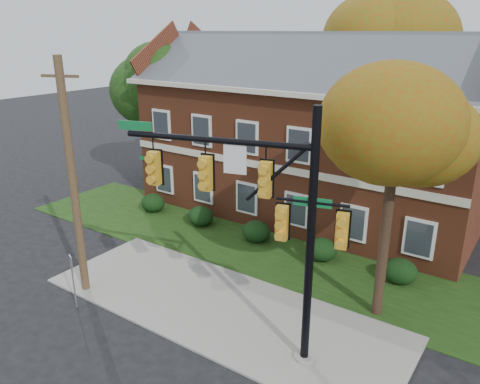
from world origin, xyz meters
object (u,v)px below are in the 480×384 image
Objects in this scene: hedge_left at (201,216)px; sign_post at (72,273)px; tree_near_right at (402,137)px; utility_pole at (73,181)px; apartment_building at (309,124)px; tree_left_rear at (163,83)px; hedge_far_right at (400,271)px; traffic_signal at (263,208)px; hedge_right at (322,249)px; tree_far_rear at (387,47)px; hedge_far_left at (153,203)px; hedge_center at (256,231)px.

sign_post is at bearing -82.99° from hedge_left.
utility_pole is at bearing -154.88° from tree_near_right.
apartment_building reaches higher than tree_left_rear.
apartment_building is at bearing 143.11° from hedge_far_right.
sign_post reaches higher than hedge_left.
tree_near_right is at bearing 41.93° from traffic_signal.
hedge_right is 15.66m from tree_far_rear.
hedge_far_left is 14.23m from traffic_signal.
traffic_signal reaches higher than hedge_center.
hedge_far_right is 0.12× the size of tree_far_rear.
apartment_building is 13.43× the size of hedge_right.
traffic_signal is (-2.61, -4.08, -1.69)m from tree_near_right.
sign_post is (-2.43, -8.70, 0.93)m from hedge_center.
hedge_far_right is 16.51m from tree_far_rear.
hedge_left is at bearing -33.59° from tree_left_rear.
sign_post is (-5.93, -8.70, 0.93)m from hedge_right.
hedge_right is at bearing -17.37° from tree_left_rear.
utility_pole is 4.24× the size of sign_post.
hedge_left is at bearing 180.00° from hedge_far_right.
hedge_far_right is 13.38m from utility_pole.
hedge_far_left is at bearing -122.50° from tree_far_rear.
hedge_right is 3.50m from hedge_far_right.
hedge_far_right is (3.50, 0.00, 0.00)m from hedge_right.
utility_pole is at bearing -63.47° from hedge_far_left.
utility_pole reaches higher than hedge_center.
tree_left_rear is at bearing -173.46° from apartment_building.
apartment_building is at bearing -99.71° from tree_far_rear.
utility_pole reaches higher than tree_near_right.
hedge_center is 1.00× the size of hedge_right.
sign_post reaches higher than hedge_far_left.
apartment_building is 10.97m from tree_near_right.
apartment_building is 13.43× the size of hedge_far_left.
sign_post is (-3.77, -21.79, -7.39)m from tree_far_rear.
tree_left_rear is 18.18m from traffic_signal.
tree_far_rear is 5.39× the size of sign_post.
tree_left_rear is at bearing 144.14° from sign_post.
hedge_left is at bearing 121.53° from sign_post.
hedge_left is at bearing 124.17° from traffic_signal.
hedge_right is 15.17m from tree_left_rear.
traffic_signal is (1.11, -6.91, 4.45)m from hedge_right.
apartment_building is 2.12× the size of tree_left_rear.
sign_post reaches higher than hedge_far_right.
sign_post is at bearing -124.28° from hedge_right.
apartment_building is at bearing 131.77° from tree_near_right.
tree_near_right reaches higher than sign_post.
utility_pole is at bearing -112.28° from hedge_center.
sign_post is (-9.43, -8.70, 0.93)m from hedge_far_right.
traffic_signal reaches higher than sign_post.
hedge_left is 16.25m from tree_far_rear.
tree_far_rear reaches higher than hedge_right.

